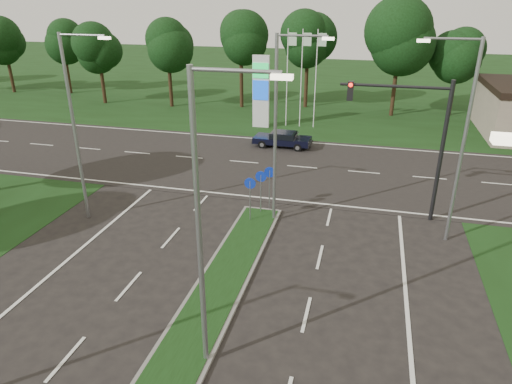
# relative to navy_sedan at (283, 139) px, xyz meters

# --- Properties ---
(verge_far) EXTENTS (160.00, 50.00, 0.02)m
(verge_far) POSITION_rel_navy_sedan_xyz_m (1.12, 27.00, -0.62)
(verge_far) COLOR black
(verge_far) RESTS_ON ground
(cross_road) EXTENTS (160.00, 12.00, 0.02)m
(cross_road) POSITION_rel_navy_sedan_xyz_m (1.12, -4.00, -0.62)
(cross_road) COLOR black
(cross_road) RESTS_ON ground
(streetlight_median_near) EXTENTS (2.53, 0.22, 9.00)m
(streetlight_median_near) POSITION_rel_navy_sedan_xyz_m (2.12, -22.00, 4.46)
(streetlight_median_near) COLOR gray
(streetlight_median_near) RESTS_ON ground
(streetlight_median_far) EXTENTS (2.53, 0.22, 9.00)m
(streetlight_median_far) POSITION_rel_navy_sedan_xyz_m (2.12, -12.00, 4.46)
(streetlight_median_far) COLOR gray
(streetlight_median_far) RESTS_ON ground
(streetlight_left_far) EXTENTS (2.53, 0.22, 9.00)m
(streetlight_left_far) POSITION_rel_navy_sedan_xyz_m (-7.18, -14.00, 4.46)
(streetlight_left_far) COLOR gray
(streetlight_left_far) RESTS_ON ground
(streetlight_right_far) EXTENTS (2.53, 0.22, 9.00)m
(streetlight_right_far) POSITION_rel_navy_sedan_xyz_m (9.92, -12.00, 4.46)
(streetlight_right_far) COLOR gray
(streetlight_right_far) RESTS_ON ground
(traffic_signal) EXTENTS (5.10, 0.42, 7.00)m
(traffic_signal) POSITION_rel_navy_sedan_xyz_m (8.31, -10.00, 4.03)
(traffic_signal) COLOR black
(traffic_signal) RESTS_ON ground
(median_signs) EXTENTS (1.16, 1.76, 2.38)m
(median_signs) POSITION_rel_navy_sedan_xyz_m (1.12, -11.60, 1.09)
(median_signs) COLOR gray
(median_signs) RESTS_ON ground
(gas_pylon) EXTENTS (5.80, 1.26, 8.00)m
(gas_pylon) POSITION_rel_navy_sedan_xyz_m (-2.67, 5.05, 2.58)
(gas_pylon) COLOR silver
(gas_pylon) RESTS_ON ground
(treeline_far) EXTENTS (6.00, 6.00, 9.90)m
(treeline_far) POSITION_rel_navy_sedan_xyz_m (1.22, 11.93, 6.21)
(treeline_far) COLOR black
(treeline_far) RESTS_ON ground
(navy_sedan) EXTENTS (4.25, 1.87, 1.15)m
(navy_sedan) POSITION_rel_navy_sedan_xyz_m (0.00, 0.00, 0.00)
(navy_sedan) COLOR black
(navy_sedan) RESTS_ON ground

